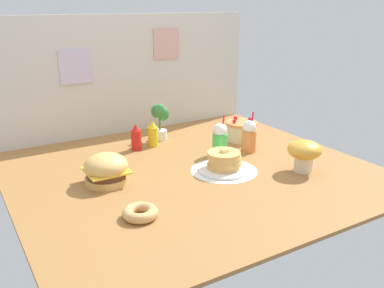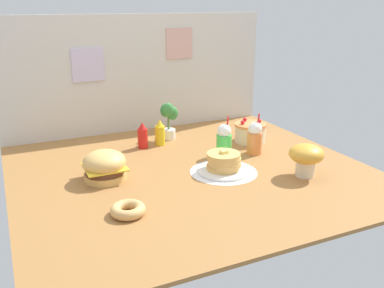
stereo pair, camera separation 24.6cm
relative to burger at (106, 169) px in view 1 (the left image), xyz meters
name	(u,v)px [view 1 (the left image)]	position (x,y,z in m)	size (l,w,h in m)	color
ground_plane	(191,171)	(0.50, -0.07, -0.09)	(2.03, 1.87, 0.02)	#9E6B38
back_wall	(126,74)	(0.49, 0.86, 0.36)	(2.03, 0.04, 0.87)	beige
doily_mat	(224,170)	(0.66, -0.18, -0.08)	(0.40, 0.40, 0.00)	white
burger	(106,169)	(0.00, 0.00, 0.00)	(0.24, 0.24, 0.17)	#DBA859
pancake_stack	(224,162)	(0.66, -0.18, -0.03)	(0.31, 0.31, 0.13)	white
layer_cake	(241,131)	(1.10, 0.23, -0.01)	(0.22, 0.22, 0.16)	beige
ketchup_bottle	(136,138)	(0.37, 0.43, 0.00)	(0.07, 0.07, 0.18)	red
mustard_bottle	(153,134)	(0.50, 0.44, 0.00)	(0.07, 0.07, 0.18)	yellow
cream_soda_cup	(220,140)	(0.79, 0.05, 0.02)	(0.10, 0.10, 0.27)	green
orange_float_cup	(249,136)	(0.99, 0.01, 0.02)	(0.10, 0.10, 0.27)	orange
donut_pink_glaze	(140,212)	(0.00, -0.45, -0.05)	(0.17, 0.17, 0.05)	tan
potted_plant	(160,120)	(0.60, 0.54, 0.06)	(0.12, 0.11, 0.27)	white
mushroom_stool	(304,153)	(1.05, -0.43, 0.04)	(0.20, 0.20, 0.19)	beige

